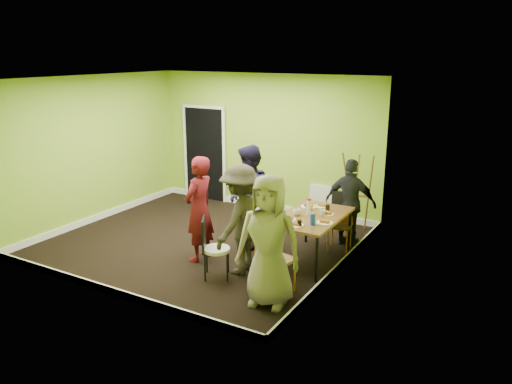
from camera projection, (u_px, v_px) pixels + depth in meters
The scene contains 28 objects.
ground at pixel (203, 242), 8.73m from camera, with size 5.00×5.00×0.00m, color black.
room_walls at pixel (202, 187), 8.51m from camera, with size 5.04×4.54×2.82m.
dining_table at pixel (312, 219), 7.78m from camera, with size 0.90×1.50×0.75m.
chair_left_far at pixel (263, 219), 8.33m from camera, with size 0.50×0.50×0.92m.
chair_left_near at pixel (259, 233), 7.60m from camera, with size 0.50×0.49×0.98m.
chair_back_end at pixel (343, 208), 8.38m from camera, with size 0.44×0.50×0.94m.
chair_front_end at pixel (272, 255), 6.71m from camera, with size 0.51×0.51×1.03m.
chair_bentwood at pixel (212, 245), 7.24m from camera, with size 0.49×0.48×0.91m.
easel at pixel (357, 194), 9.00m from camera, with size 0.60×0.56×1.49m.
plate_near_left at pixel (308, 207), 8.19m from camera, with size 0.25×0.25×0.01m, color white.
plate_near_right at pixel (289, 219), 7.57m from camera, with size 0.23×0.23×0.01m, color white.
plate_far_back at pixel (322, 206), 8.21m from camera, with size 0.24×0.24×0.01m, color white.
plate_far_front at pixel (296, 225), 7.32m from camera, with size 0.23×0.23×0.01m, color white.
plate_wall_back at pixel (327, 214), 7.82m from camera, with size 0.22×0.22×0.01m, color white.
plate_wall_front at pixel (325, 223), 7.42m from camera, with size 0.25×0.25×0.01m, color white.
thermos at pixel (309, 208), 7.77m from camera, with size 0.07×0.07×0.24m, color white.
blue_bottle at pixel (313, 219), 7.33m from camera, with size 0.08×0.08×0.18m, color #193BBF.
orange_bottle at pixel (311, 208), 8.00m from camera, with size 0.04×0.04×0.09m, color orange.
glass_mid at pixel (308, 207), 8.04m from camera, with size 0.07×0.07×0.11m, color black.
glass_back at pixel (328, 208), 7.98m from camera, with size 0.07×0.07×0.10m, color black.
glass_front at pixel (300, 223), 7.27m from camera, with size 0.07×0.07×0.10m, color black.
cup_a at pixel (297, 212), 7.76m from camera, with size 0.13×0.13×0.10m, color white.
cup_b at pixel (322, 213), 7.76m from camera, with size 0.10×0.10×0.09m, color white.
person_standing at pixel (199, 209), 7.79m from camera, with size 0.61×0.40×1.68m, color #5B0F15.
person_left_far at pixel (249, 197), 8.29m from camera, with size 0.85×0.66×1.75m, color black.
person_left_near at pixel (241, 219), 7.35m from camera, with size 1.07×0.61×1.65m, color #2B271D.
person_back_end at pixel (350, 203), 8.41m from camera, with size 0.88×0.37×1.50m, color black.
person_front_end at pixel (269, 241), 6.38m from camera, with size 0.86×0.56×1.75m, color gray.
Camera 1 is at (4.86, -6.62, 3.22)m, focal length 35.00 mm.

